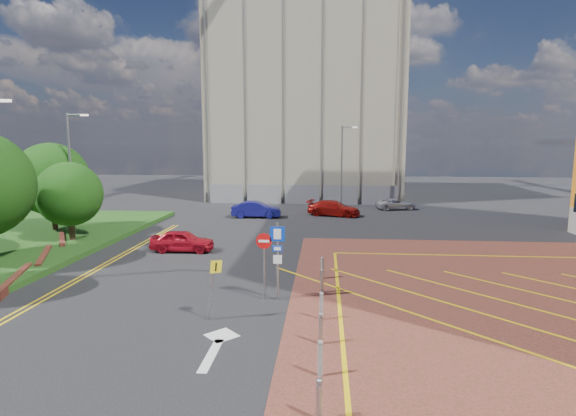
# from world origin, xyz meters

# --- Properties ---
(ground) EXTENTS (140.00, 140.00, 0.00)m
(ground) POSITION_xyz_m (0.00, 0.00, 0.00)
(ground) COLOR black
(ground) RESTS_ON ground
(retaining_wall) EXTENTS (6.06, 20.33, 0.40)m
(retaining_wall) POSITION_xyz_m (-11.80, 2.00, 0.20)
(retaining_wall) COLOR brown
(retaining_wall) RESTS_ON ground
(tree_c) EXTENTS (4.00, 4.00, 4.90)m
(tree_c) POSITION_xyz_m (-13.50, 10.00, 3.19)
(tree_c) COLOR #3D2B1C
(tree_c) RESTS_ON grass_bed
(tree_d) EXTENTS (5.00, 5.00, 6.08)m
(tree_d) POSITION_xyz_m (-16.50, 13.00, 3.87)
(tree_d) COLOR #3D2B1C
(tree_d) RESTS_ON grass_bed
(lamp_left_far) EXTENTS (1.53, 0.16, 8.00)m
(lamp_left_far) POSITION_xyz_m (-14.42, 12.00, 4.66)
(lamp_left_far) COLOR #9EA0A8
(lamp_left_far) RESTS_ON grass_bed
(lamp_back) EXTENTS (1.53, 0.16, 8.00)m
(lamp_back) POSITION_xyz_m (4.08, 28.00, 4.36)
(lamp_back) COLOR #9EA0A8
(lamp_back) RESTS_ON ground
(sign_cluster) EXTENTS (1.17, 0.12, 3.20)m
(sign_cluster) POSITION_xyz_m (0.30, 0.98, 1.95)
(sign_cluster) COLOR #9EA0A8
(sign_cluster) RESTS_ON ground
(warning_sign) EXTENTS (0.58, 0.38, 2.25)m
(warning_sign) POSITION_xyz_m (-1.59, -1.32, 1.43)
(warning_sign) COLOR #9EA0A8
(warning_sign) RESTS_ON ground
(bollard_row) EXTENTS (0.14, 11.14, 0.90)m
(bollard_row) POSITION_xyz_m (2.30, -1.67, 0.47)
(bollard_row) COLOR #9EA0A8
(bollard_row) RESTS_ON forecourt
(construction_building) EXTENTS (21.20, 19.20, 22.00)m
(construction_building) POSITION_xyz_m (0.00, 40.00, 11.00)
(construction_building) COLOR #A49D86
(construction_building) RESTS_ON ground
(construction_fence) EXTENTS (21.60, 0.06, 2.00)m
(construction_fence) POSITION_xyz_m (1.00, 30.00, 1.00)
(construction_fence) COLOR gray
(construction_fence) RESTS_ON ground
(car_red_left) EXTENTS (3.75, 1.59, 1.26)m
(car_red_left) POSITION_xyz_m (-5.98, 8.77, 0.63)
(car_red_left) COLOR #AD0E1E
(car_red_left) RESTS_ON ground
(car_blue_back) EXTENTS (4.26, 1.64, 1.39)m
(car_blue_back) POSITION_xyz_m (-3.46, 21.13, 0.69)
(car_blue_back) COLOR navy
(car_blue_back) RESTS_ON ground
(car_red_back) EXTENTS (4.95, 3.04, 1.34)m
(car_red_back) POSITION_xyz_m (3.18, 22.61, 0.67)
(car_red_back) COLOR #98100D
(car_red_back) RESTS_ON ground
(car_silver_back) EXTENTS (4.10, 2.53, 1.06)m
(car_silver_back) POSITION_xyz_m (9.20, 26.85, 0.53)
(car_silver_back) COLOR #BABAC2
(car_silver_back) RESTS_ON ground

